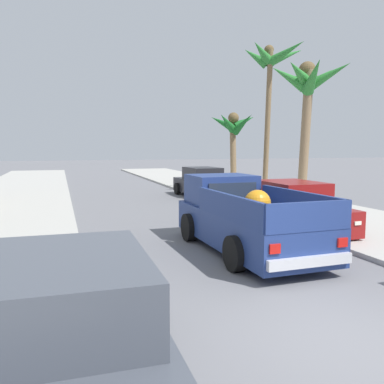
% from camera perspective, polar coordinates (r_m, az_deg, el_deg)
% --- Properties ---
extents(ground_plane, '(160.00, 160.00, 0.00)m').
position_cam_1_polar(ground_plane, '(6.15, 20.07, -18.76)').
color(ground_plane, slate).
extents(sidewalk_right, '(5.31, 60.00, 0.12)m').
position_cam_1_polar(sidewalk_right, '(18.95, 11.28, -1.42)').
color(sidewalk_right, '#B2AFA8').
rests_on(sidewalk_right, ground).
extents(curb_left, '(0.16, 60.00, 0.10)m').
position_cam_1_polar(curb_left, '(16.56, -21.28, -2.87)').
color(curb_left, silver).
rests_on(curb_left, ground).
extents(curb_right, '(0.16, 60.00, 0.10)m').
position_cam_1_polar(curb_right, '(18.37, 7.87, -1.62)').
color(curb_right, silver).
rests_on(curb_right, ground).
extents(pickup_truck, '(2.30, 5.25, 1.80)m').
position_cam_1_polar(pickup_truck, '(10.26, 7.17, -3.76)').
color(pickup_truck, navy).
rests_on(pickup_truck, ground).
extents(car_left_near, '(2.03, 4.26, 1.54)m').
position_cam_1_polar(car_left_near, '(12.69, 14.03, -2.28)').
color(car_left_near, maroon).
rests_on(car_left_near, ground).
extents(car_right_near, '(2.17, 4.32, 1.54)m').
position_cam_1_polar(car_right_near, '(21.18, 1.40, 1.29)').
color(car_right_near, black).
rests_on(car_right_near, ground).
extents(car_right_mid, '(2.09, 4.29, 1.54)m').
position_cam_1_polar(car_right_mid, '(4.42, -17.04, -18.80)').
color(car_right_mid, '#474C56').
rests_on(car_right_mid, ground).
extents(palm_tree_right_fore, '(3.27, 3.89, 6.43)m').
position_cam_1_polar(palm_tree_right_fore, '(19.49, 15.92, 13.95)').
color(palm_tree_right_fore, '#846B4C').
rests_on(palm_tree_right_fore, ground).
extents(palm_tree_left_mid, '(3.26, 3.71, 4.92)m').
position_cam_1_polar(palm_tree_left_mid, '(27.59, 5.86, 9.05)').
color(palm_tree_left_mid, brown).
rests_on(palm_tree_left_mid, ground).
extents(palm_tree_left_back, '(3.62, 3.76, 8.16)m').
position_cam_1_polar(palm_tree_left_back, '(23.16, 11.18, 16.94)').
color(palm_tree_left_back, brown).
rests_on(palm_tree_left_back, ground).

